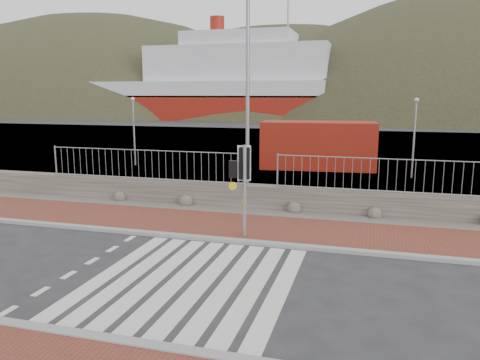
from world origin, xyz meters
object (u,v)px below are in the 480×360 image
(shipping_container, at_px, (318,145))
(streetlight, at_px, (251,83))
(traffic_signal_far, at_px, (243,171))
(ferry, at_px, (203,87))

(shipping_container, bearing_deg, streetlight, -104.28)
(traffic_signal_far, distance_m, shipping_container, 14.37)
(ferry, xyz_separation_m, streetlight, (23.98, -59.76, -0.65))
(ferry, height_order, traffic_signal_far, ferry)
(ferry, height_order, streetlight, ferry)
(streetlight, distance_m, shipping_container, 10.39)
(ferry, xyz_separation_m, traffic_signal_far, (24.94, -64.40, -3.31))
(ferry, relative_size, shipping_container, 7.66)
(streetlight, bearing_deg, traffic_signal_far, -93.55)
(ferry, distance_m, streetlight, 64.40)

